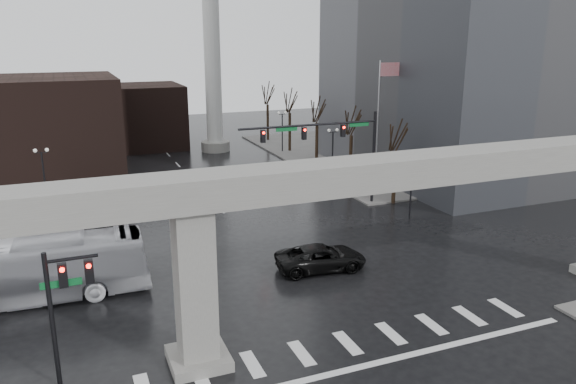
# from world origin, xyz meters

# --- Properties ---
(ground) EXTENTS (160.00, 160.00, 0.00)m
(ground) POSITION_xyz_m (0.00, 0.00, 0.00)
(ground) COLOR black
(ground) RESTS_ON ground
(sidewalk_ne) EXTENTS (28.00, 36.00, 0.15)m
(sidewalk_ne) POSITION_xyz_m (26.00, 36.00, 0.07)
(sidewalk_ne) COLOR slate
(sidewalk_ne) RESTS_ON ground
(elevated_guideway) EXTENTS (48.00, 2.60, 8.70)m
(elevated_guideway) POSITION_xyz_m (1.26, 0.00, 6.88)
(elevated_guideway) COLOR gray
(elevated_guideway) RESTS_ON ground
(building_far_left) EXTENTS (16.00, 14.00, 10.00)m
(building_far_left) POSITION_xyz_m (-14.00, 42.00, 5.00)
(building_far_left) COLOR black
(building_far_left) RESTS_ON ground
(building_far_mid) EXTENTS (10.00, 10.00, 8.00)m
(building_far_mid) POSITION_xyz_m (-2.00, 52.00, 4.00)
(building_far_mid) COLOR black
(building_far_mid) RESTS_ON ground
(smokestack) EXTENTS (3.60, 3.60, 30.00)m
(smokestack) POSITION_xyz_m (6.00, 46.00, 13.35)
(smokestack) COLOR silver
(smokestack) RESTS_ON ground
(signal_mast_arm) EXTENTS (12.12, 0.43, 8.00)m
(signal_mast_arm) POSITION_xyz_m (8.99, 18.80, 5.83)
(signal_mast_arm) COLOR black
(signal_mast_arm) RESTS_ON ground
(signal_left_pole) EXTENTS (2.30, 0.30, 6.00)m
(signal_left_pole) POSITION_xyz_m (-12.25, 0.50, 4.07)
(signal_left_pole) COLOR black
(signal_left_pole) RESTS_ON ground
(flagpole_assembly) EXTENTS (2.06, 0.12, 12.00)m
(flagpole_assembly) POSITION_xyz_m (15.29, 22.00, 7.53)
(flagpole_assembly) COLOR silver
(flagpole_assembly) RESTS_ON ground
(lamp_right_0) EXTENTS (1.22, 0.32, 5.11)m
(lamp_right_0) POSITION_xyz_m (13.50, 14.00, 3.47)
(lamp_right_0) COLOR black
(lamp_right_0) RESTS_ON ground
(lamp_right_1) EXTENTS (1.22, 0.32, 5.11)m
(lamp_right_1) POSITION_xyz_m (13.50, 28.00, 3.47)
(lamp_right_1) COLOR black
(lamp_right_1) RESTS_ON ground
(lamp_right_2) EXTENTS (1.22, 0.32, 5.11)m
(lamp_right_2) POSITION_xyz_m (13.50, 42.00, 3.47)
(lamp_right_2) COLOR black
(lamp_right_2) RESTS_ON ground
(lamp_left_0) EXTENTS (1.22, 0.32, 5.11)m
(lamp_left_0) POSITION_xyz_m (-13.50, 14.00, 3.47)
(lamp_left_0) COLOR black
(lamp_left_0) RESTS_ON ground
(lamp_left_1) EXTENTS (1.22, 0.32, 5.11)m
(lamp_left_1) POSITION_xyz_m (-13.50, 28.00, 3.47)
(lamp_left_1) COLOR black
(lamp_left_1) RESTS_ON ground
(lamp_left_2) EXTENTS (1.22, 0.32, 5.11)m
(lamp_left_2) POSITION_xyz_m (-13.50, 42.00, 3.47)
(lamp_left_2) COLOR black
(lamp_left_2) RESTS_ON ground
(tree_right_0) EXTENTS (1.09, 1.58, 7.50)m
(tree_right_0) POSITION_xyz_m (14.53, 18.02, 2.79)
(tree_right_0) COLOR black
(tree_right_0) RESTS_ON ground
(tree_right_1) EXTENTS (1.09, 1.61, 7.67)m
(tree_right_1) POSITION_xyz_m (14.53, 26.02, 2.85)
(tree_right_1) COLOR black
(tree_right_1) RESTS_ON ground
(tree_right_2) EXTENTS (1.10, 1.63, 7.85)m
(tree_right_2) POSITION_xyz_m (14.53, 34.02, 2.91)
(tree_right_2) COLOR black
(tree_right_2) RESTS_ON ground
(tree_right_3) EXTENTS (1.11, 1.66, 8.02)m
(tree_right_3) POSITION_xyz_m (14.53, 42.02, 2.98)
(tree_right_3) COLOR black
(tree_right_3) RESTS_ON ground
(tree_right_4) EXTENTS (1.12, 1.69, 8.19)m
(tree_right_4) POSITION_xyz_m (14.53, 50.02, 3.04)
(tree_right_4) COLOR black
(tree_right_4) RESTS_ON ground
(pickup_truck) EXTENTS (5.93, 3.22, 1.58)m
(pickup_truck) POSITION_xyz_m (2.53, 7.38, 0.79)
(pickup_truck) COLOR black
(pickup_truck) RESTS_ON ground
(city_bus) EXTENTS (13.06, 3.66, 3.60)m
(city_bus) POSITION_xyz_m (-14.22, 9.53, 1.80)
(city_bus) COLOR silver
(city_bus) RESTS_ON ground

